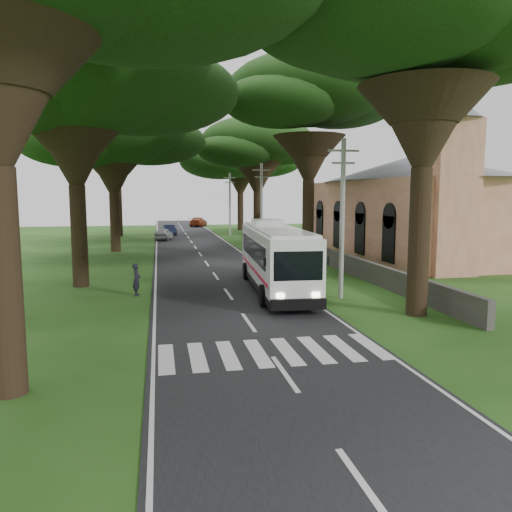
# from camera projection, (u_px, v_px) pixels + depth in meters

# --- Properties ---
(ground) EXTENTS (140.00, 140.00, 0.00)m
(ground) POSITION_uv_depth(u_px,v_px,m) (258.00, 336.00, 18.56)
(ground) COLOR #224614
(ground) RESTS_ON ground
(road) EXTENTS (8.00, 120.00, 0.04)m
(road) POSITION_uv_depth(u_px,v_px,m) (201.00, 256.00, 42.91)
(road) COLOR black
(road) RESTS_ON ground
(crosswalk) EXTENTS (8.00, 3.00, 0.01)m
(crosswalk) POSITION_uv_depth(u_px,v_px,m) (270.00, 353.00, 16.61)
(crosswalk) COLOR silver
(crosswalk) RESTS_ON ground
(property_wall) EXTENTS (0.35, 50.00, 1.20)m
(property_wall) POSITION_uv_depth(u_px,v_px,m) (305.00, 248.00, 43.58)
(property_wall) COLOR #383533
(property_wall) RESTS_ON ground
(church) EXTENTS (14.00, 24.00, 11.60)m
(church) POSITION_uv_depth(u_px,v_px,m) (414.00, 199.00, 42.34)
(church) COLOR #B8735A
(church) RESTS_ON ground
(pole_near) EXTENTS (1.60, 0.24, 8.00)m
(pole_near) POSITION_uv_depth(u_px,v_px,m) (342.00, 216.00, 24.94)
(pole_near) COLOR gray
(pole_near) RESTS_ON ground
(pole_mid) EXTENTS (1.60, 0.24, 8.00)m
(pole_mid) POSITION_uv_depth(u_px,v_px,m) (261.00, 207.00, 44.42)
(pole_mid) COLOR gray
(pole_mid) RESTS_ON ground
(pole_far) EXTENTS (1.60, 0.24, 8.00)m
(pole_far) POSITION_uv_depth(u_px,v_px,m) (230.00, 203.00, 63.90)
(pole_far) COLOR gray
(pole_far) RESTS_ON ground
(tree_l_mida) EXTENTS (15.76, 15.76, 15.18)m
(tree_l_mida) POSITION_uv_depth(u_px,v_px,m) (72.00, 75.00, 27.29)
(tree_l_mida) COLOR black
(tree_l_mida) RESTS_ON ground
(tree_l_midb) EXTENTS (14.38, 14.38, 13.90)m
(tree_l_midb) POSITION_uv_depth(u_px,v_px,m) (112.00, 133.00, 45.04)
(tree_l_midb) COLOR black
(tree_l_midb) RESTS_ON ground
(tree_l_far) EXTENTS (14.66, 14.66, 15.36)m
(tree_l_far) POSITION_uv_depth(u_px,v_px,m) (116.00, 139.00, 62.22)
(tree_l_far) COLOR black
(tree_l_far) RESTS_ON ground
(tree_r_near) EXTENTS (14.81, 14.81, 16.31)m
(tree_r_near) POSITION_uv_depth(u_px,v_px,m) (429.00, 3.00, 20.34)
(tree_r_near) COLOR black
(tree_r_near) RESTS_ON ground
(tree_r_mida) EXTENTS (12.67, 12.67, 15.80)m
(tree_r_mida) POSITION_uv_depth(u_px,v_px,m) (310.00, 94.00, 37.99)
(tree_r_mida) COLOR black
(tree_r_mida) RESTS_ON ground
(tree_r_midb) EXTENTS (12.57, 12.57, 13.87)m
(tree_r_midb) POSITION_uv_depth(u_px,v_px,m) (257.00, 143.00, 55.65)
(tree_r_midb) COLOR black
(tree_r_midb) RESTS_ON ground
(tree_r_far) EXTENTS (16.38, 16.38, 14.47)m
(tree_r_far) POSITION_uv_depth(u_px,v_px,m) (240.00, 156.00, 73.39)
(tree_r_far) COLOR black
(tree_r_far) RESTS_ON ground
(coach_bus) EXTENTS (3.36, 11.93, 3.48)m
(coach_bus) POSITION_uv_depth(u_px,v_px,m) (276.00, 257.00, 27.26)
(coach_bus) COLOR white
(coach_bus) RESTS_ON ground
(distant_car_a) EXTENTS (2.46, 4.27, 1.37)m
(distant_car_a) POSITION_uv_depth(u_px,v_px,m) (164.00, 234.00, 57.89)
(distant_car_a) COLOR #B2B2B7
(distant_car_a) RESTS_ON road
(distant_car_b) EXTENTS (2.00, 4.14, 1.31)m
(distant_car_b) POSITION_uv_depth(u_px,v_px,m) (169.00, 230.00, 65.17)
(distant_car_b) COLOR navy
(distant_car_b) RESTS_ON road
(distant_car_c) EXTENTS (3.56, 5.51, 1.48)m
(distant_car_c) POSITION_uv_depth(u_px,v_px,m) (198.00, 222.00, 82.86)
(distant_car_c) COLOR maroon
(distant_car_c) RESTS_ON road
(pedestrian) EXTENTS (0.48, 0.66, 1.69)m
(pedestrian) POSITION_uv_depth(u_px,v_px,m) (137.00, 280.00, 25.99)
(pedestrian) COLOR black
(pedestrian) RESTS_ON ground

